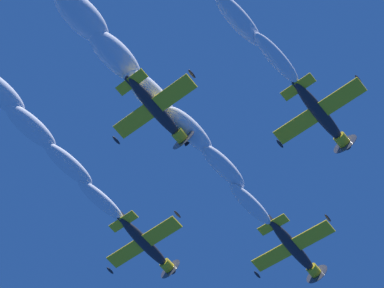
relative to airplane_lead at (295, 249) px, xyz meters
name	(u,v)px	position (x,y,z in m)	size (l,w,h in m)	color
airplane_lead	(295,249)	(0.00, 0.00, 0.00)	(8.67, 9.70, 3.67)	#232328
airplane_left_wingman	(147,245)	(8.27, -13.14, 0.70)	(8.69, 9.71, 3.32)	#232328
airplane_right_wingman	(321,115)	(12.03, 9.36, 0.10)	(8.69, 9.73, 3.44)	#232328
airplane_slot_tail	(157,111)	(20.79, -3.51, -0.24)	(8.68, 9.63, 3.58)	#232328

